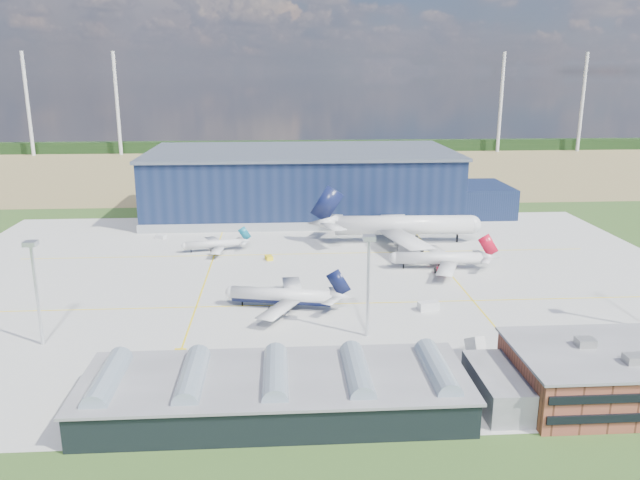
{
  "coord_description": "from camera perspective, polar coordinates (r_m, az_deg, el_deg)",
  "views": [
    {
      "loc": [
        -8.59,
        -156.68,
        56.59
      ],
      "look_at": [
        2.57,
        16.5,
        9.6
      ],
      "focal_mm": 35.0,
      "sensor_mm": 36.0,
      "label": 1
    }
  ],
  "objects": [
    {
      "name": "light_mast_center",
      "position": [
        134.49,
        4.44,
        -2.71
      ],
      "size": [
        2.6,
        2.6,
        23.0
      ],
      "color": "silver",
      "rests_on": "ground"
    },
    {
      "name": "gse_tug_b",
      "position": [
        134.42,
        14.38,
        -9.93
      ],
      "size": [
        3.06,
        3.75,
        1.4
      ],
      "primitive_type": "cube",
      "rotation": [
        0.0,
        0.0,
        -0.32
      ],
      "color": "yellow",
      "rests_on": "ground"
    },
    {
      "name": "airliner_widebody",
      "position": [
        212.46,
        7.68,
        2.26
      ],
      "size": [
        61.61,
        60.37,
        19.35
      ],
      "primitive_type": null,
      "rotation": [
        0.0,
        0.0,
        -0.04
      ],
      "color": "silver",
      "rests_on": "ground"
    },
    {
      "name": "horizon_dressing",
      "position": [
        487.18,
        -26.23,
        11.0
      ],
      "size": [
        440.2,
        18.0,
        70.0
      ],
      "color": "silver",
      "rests_on": "ground"
    },
    {
      "name": "treeline",
      "position": [
        459.78,
        -2.62,
        8.57
      ],
      "size": [
        600.0,
        8.0,
        8.0
      ],
      "primitive_type": "cube",
      "color": "black",
      "rests_on": "ground"
    },
    {
      "name": "airliner_red",
      "position": [
        186.39,
        10.81,
        -1.1
      ],
      "size": [
        35.37,
        34.74,
        10.61
      ],
      "primitive_type": null,
      "rotation": [
        0.0,
        0.0,
        3.05
      ],
      "color": "silver",
      "rests_on": "ground"
    },
    {
      "name": "gse_van_a",
      "position": [
        155.65,
        9.88,
        -5.97
      ],
      "size": [
        5.41,
        3.31,
        2.2
      ],
      "primitive_type": "cube",
      "rotation": [
        0.0,
        0.0,
        1.81
      ],
      "color": "silver",
      "rests_on": "ground"
    },
    {
      "name": "glass_concourse",
      "position": [
        110.23,
        -2.18,
        -13.54
      ],
      "size": [
        78.0,
        23.0,
        8.6
      ],
      "color": "black",
      "rests_on": "ground"
    },
    {
      "name": "light_mast_west",
      "position": [
        142.77,
        -24.64,
        -3.03
      ],
      "size": [
        2.6,
        2.6,
        23.0
      ],
      "color": "silver",
      "rests_on": "ground"
    },
    {
      "name": "hangar",
      "position": [
        255.73,
        -1.08,
        5.02
      ],
      "size": [
        145.0,
        62.0,
        26.1
      ],
      "color": "#111C39",
      "rests_on": "ground"
    },
    {
      "name": "car_b",
      "position": [
        124.38,
        7.47,
        -11.74
      ],
      "size": [
        3.82,
        2.27,
        1.19
      ],
      "primitive_type": "imported",
      "rotation": [
        0.0,
        0.0,
        1.87
      ],
      "color": "#99999E",
      "rests_on": "ground"
    },
    {
      "name": "gse_tug_a",
      "position": [
        131.75,
        -12.77,
        -10.3
      ],
      "size": [
        2.58,
        4.01,
        1.62
      ],
      "primitive_type": "cube",
      "rotation": [
        0.0,
        0.0,
        -0.05
      ],
      "color": "yellow",
      "rests_on": "ground"
    },
    {
      "name": "gse_cart_b",
      "position": [
        224.94,
        -14.33,
        0.29
      ],
      "size": [
        4.01,
        3.54,
        1.46
      ],
      "primitive_type": "cube",
      "rotation": [
        0.0,
        0.0,
        1.09
      ],
      "color": "silver",
      "rests_on": "ground"
    },
    {
      "name": "airliner_regional",
      "position": [
        204.83,
        -9.72,
        -0.01
      ],
      "size": [
        26.94,
        26.54,
        7.58
      ],
      "primitive_type": null,
      "rotation": [
        0.0,
        0.0,
        3.32
      ],
      "color": "silver",
      "rests_on": "ground"
    },
    {
      "name": "apron",
      "position": [
        176.23,
        -0.7,
        -3.57
      ],
      "size": [
        220.0,
        160.0,
        0.08
      ],
      "color": "#A4A49F",
      "rests_on": "ground"
    },
    {
      "name": "ground",
      "position": [
        166.81,
        -0.52,
        -4.68
      ],
      "size": [
        600.0,
        600.0,
        0.0
      ],
      "primitive_type": "plane",
      "color": "#2B491B",
      "rests_on": "ground"
    },
    {
      "name": "gse_tug_c",
      "position": [
        194.19,
        -4.7,
        -1.63
      ],
      "size": [
        2.75,
        3.55,
        1.37
      ],
      "primitive_type": "cube",
      "rotation": [
        0.0,
        0.0,
        0.28
      ],
      "color": "yellow",
      "rests_on": "ground"
    },
    {
      "name": "car_a",
      "position": [
        125.34,
        9.65,
        -11.61
      ],
      "size": [
        3.8,
        2.42,
        1.2
      ],
      "primitive_type": "imported",
      "rotation": [
        0.0,
        0.0,
        1.26
      ],
      "color": "#99999E",
      "rests_on": "ground"
    },
    {
      "name": "airliner_navy",
      "position": [
        153.52,
        -3.54,
        -4.42
      ],
      "size": [
        38.25,
        37.72,
        10.49
      ],
      "primitive_type": null,
      "rotation": [
        0.0,
        0.0,
        2.92
      ],
      "color": "silver",
      "rests_on": "ground"
    },
    {
      "name": "airstair",
      "position": [
        132.5,
        13.98,
        -9.79
      ],
      "size": [
        2.89,
        5.64,
        3.45
      ],
      "primitive_type": "cube",
      "rotation": [
        0.0,
        0.0,
        0.14
      ],
      "color": "silver",
      "rests_on": "ground"
    },
    {
      "name": "farmland",
      "position": [
        381.0,
        -2.37,
        6.6
      ],
      "size": [
        600.0,
        220.0,
        0.01
      ],
      "primitive_type": "cube",
      "color": "#8F744D",
      "rests_on": "ground"
    }
  ]
}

